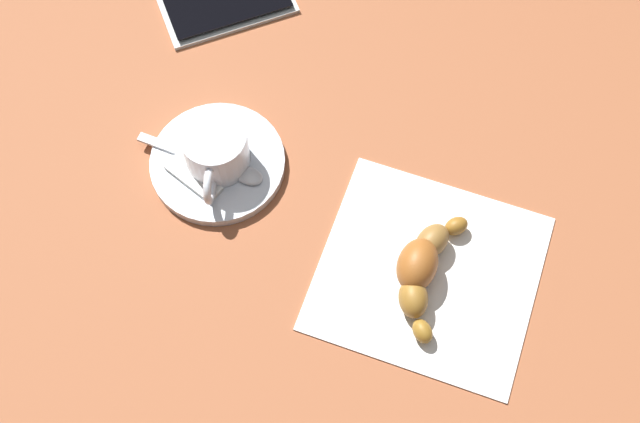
# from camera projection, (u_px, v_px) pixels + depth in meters

# --- Properties ---
(ground_plane) EXTENTS (1.80, 1.80, 0.00)m
(ground_plane) POSITION_uv_depth(u_px,v_px,m) (305.00, 218.00, 0.79)
(ground_plane) COLOR #9D5736
(saucer) EXTENTS (0.13, 0.13, 0.01)m
(saucer) POSITION_uv_depth(u_px,v_px,m) (218.00, 163.00, 0.81)
(saucer) COLOR silver
(saucer) RESTS_ON ground
(espresso_cup) EXTENTS (0.06, 0.09, 0.05)m
(espresso_cup) POSITION_uv_depth(u_px,v_px,m) (215.00, 150.00, 0.78)
(espresso_cup) COLOR silver
(espresso_cup) RESTS_ON saucer
(teaspoon) EXTENTS (0.13, 0.04, 0.01)m
(teaspoon) POSITION_uv_depth(u_px,v_px,m) (220.00, 166.00, 0.80)
(teaspoon) COLOR silver
(teaspoon) RESTS_ON saucer
(sugar_packet) EXTENTS (0.06, 0.05, 0.01)m
(sugar_packet) POSITION_uv_depth(u_px,v_px,m) (194.00, 178.00, 0.79)
(sugar_packet) COLOR white
(sugar_packet) RESTS_ON saucer
(napkin) EXTENTS (0.22, 0.21, 0.00)m
(napkin) POSITION_uv_depth(u_px,v_px,m) (428.00, 272.00, 0.76)
(napkin) COLOR white
(napkin) RESTS_ON ground
(croissant) EXTENTS (0.07, 0.13, 0.04)m
(croissant) POSITION_uv_depth(u_px,v_px,m) (422.00, 268.00, 0.75)
(croissant) COLOR #946222
(croissant) RESTS_ON napkin
(cell_phone) EXTENTS (0.16, 0.14, 0.01)m
(cell_phone) POSITION_uv_depth(u_px,v_px,m) (227.00, 3.00, 0.89)
(cell_phone) COLOR #B8BEBA
(cell_phone) RESTS_ON ground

